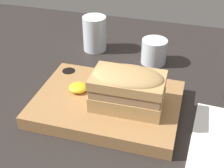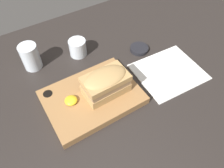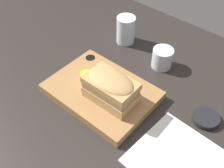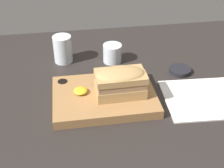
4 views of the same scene
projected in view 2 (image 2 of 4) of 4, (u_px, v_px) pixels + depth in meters
dining_table at (115, 94)px, 70.43cm from camera, size 147.73×96.64×2.00cm
serving_board at (92, 97)px, 66.72cm from camera, size 28.19×20.52×2.66cm
sandwich at (106, 83)px, 63.18cm from camera, size 13.41×8.16×7.78cm
mustard_dollop at (71, 100)px, 63.49cm from camera, size 3.73×3.73×1.49cm
water_glass at (31, 58)px, 73.88cm from camera, size 6.11×6.11×9.07cm
wine_glass at (78, 48)px, 78.82cm from camera, size 6.21×6.21×6.05cm
napkin at (169, 72)px, 74.91cm from camera, size 22.84×20.15×0.40cm
condiment_dish at (139, 49)px, 81.67cm from camera, size 6.82×6.82×1.41cm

